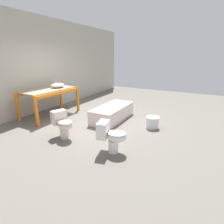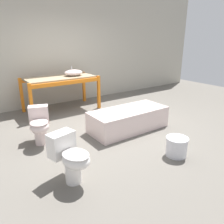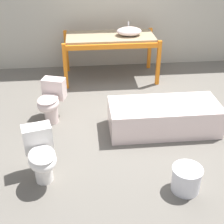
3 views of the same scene
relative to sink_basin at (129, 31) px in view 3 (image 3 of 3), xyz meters
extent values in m
plane|color=#666059|center=(-0.11, -1.60, -0.96)|extent=(12.00, 12.00, 0.00)
cube|color=orange|center=(-1.25, -0.39, -0.52)|extent=(0.07, 0.07, 0.88)
cube|color=orange|center=(0.52, -0.39, -0.52)|extent=(0.07, 0.07, 0.88)
cube|color=orange|center=(-1.25, 0.45, -0.52)|extent=(0.07, 0.07, 0.88)
cube|color=orange|center=(0.52, 0.45, -0.52)|extent=(0.07, 0.07, 0.88)
cube|color=orange|center=(-0.36, -0.39, -0.16)|extent=(1.77, 0.06, 0.09)
cube|color=orange|center=(-0.36, 0.45, -0.16)|extent=(1.77, 0.06, 0.09)
cube|color=#998466|center=(-0.36, 0.03, -0.10)|extent=(1.70, 0.77, 0.04)
ellipsoid|color=silver|center=(0.00, 0.00, 0.00)|extent=(0.49, 0.38, 0.16)
cylinder|color=silver|center=(0.00, 0.10, 0.12)|extent=(0.02, 0.02, 0.08)
cube|color=silver|center=(0.25, -1.98, -0.74)|extent=(1.64, 0.71, 0.44)
cube|color=beige|center=(0.25, -1.98, -0.61)|extent=(1.56, 0.63, 0.18)
cylinder|color=silver|center=(-1.45, -1.60, -0.82)|extent=(0.21, 0.21, 0.27)
ellipsoid|color=silver|center=(-1.48, -1.67, -0.59)|extent=(0.43, 0.49, 0.22)
ellipsoid|color=#BBA7A3|center=(-1.48, -1.67, -0.52)|extent=(0.41, 0.46, 0.03)
cube|color=silver|center=(-1.39, -1.40, -0.47)|extent=(0.39, 0.29, 0.33)
cylinder|color=white|center=(-1.46, -2.94, -0.82)|extent=(0.21, 0.21, 0.27)
ellipsoid|color=white|center=(-1.44, -3.01, -0.59)|extent=(0.41, 0.47, 0.22)
ellipsoid|color=beige|center=(-1.44, -3.01, -0.52)|extent=(0.39, 0.45, 0.03)
cube|color=white|center=(-1.51, -2.74, -0.47)|extent=(0.38, 0.28, 0.33)
cylinder|color=silver|center=(0.21, -3.27, -0.80)|extent=(0.33, 0.33, 0.32)
cylinder|color=silver|center=(0.21, -3.27, -0.65)|extent=(0.36, 0.36, 0.02)
camera|label=1|loc=(-4.28, -4.47, 0.95)|focal=28.00mm
camera|label=2|loc=(-2.45, -5.25, 0.87)|focal=35.00mm
camera|label=3|loc=(-0.92, -5.89, 1.72)|focal=50.00mm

